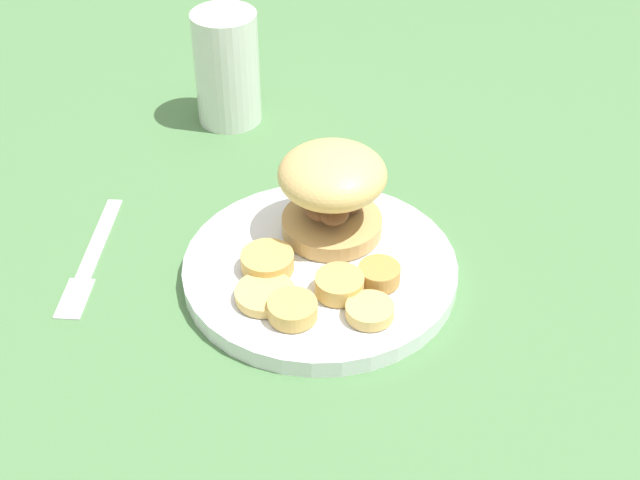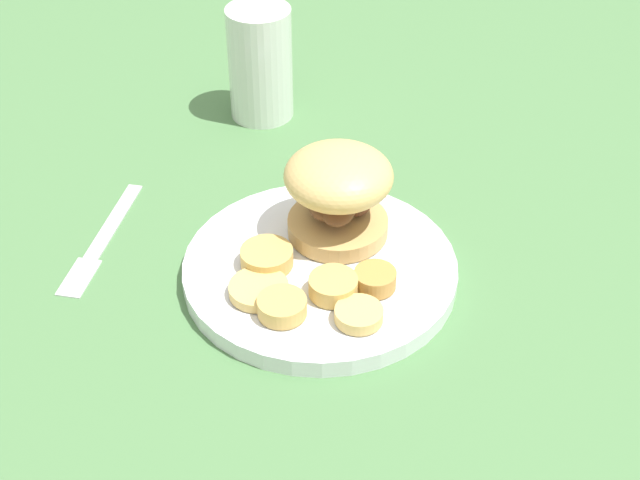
% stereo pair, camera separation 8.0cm
% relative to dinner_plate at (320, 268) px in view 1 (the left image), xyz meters
% --- Properties ---
extents(ground_plane, '(4.00, 4.00, 0.00)m').
position_rel_dinner_plate_xyz_m(ground_plane, '(0.00, 0.00, -0.01)').
color(ground_plane, '#4C7A47').
extents(dinner_plate, '(0.25, 0.25, 0.02)m').
position_rel_dinner_plate_xyz_m(dinner_plate, '(0.00, 0.00, 0.00)').
color(dinner_plate, white).
rests_on(dinner_plate, ground_plane).
extents(sandwich, '(0.10, 0.10, 0.09)m').
position_rel_dinner_plate_xyz_m(sandwich, '(0.03, 0.03, 0.06)').
color(sandwich, tan).
rests_on(sandwich, dinner_plate).
extents(potato_round_0, '(0.04, 0.04, 0.02)m').
position_rel_dinner_plate_xyz_m(potato_round_0, '(-0.01, -0.04, 0.02)').
color(potato_round_0, tan).
rests_on(potato_round_0, dinner_plate).
extents(potato_round_1, '(0.04, 0.04, 0.02)m').
position_rel_dinner_plate_xyz_m(potato_round_1, '(0.03, -0.05, 0.02)').
color(potato_round_1, '#BC8942').
rests_on(potato_round_1, dinner_plate).
extents(potato_round_2, '(0.04, 0.04, 0.01)m').
position_rel_dinner_plate_xyz_m(potato_round_2, '(-0.00, -0.08, 0.01)').
color(potato_round_2, '#DBB766').
rests_on(potato_round_2, dinner_plate).
extents(potato_round_3, '(0.05, 0.05, 0.01)m').
position_rel_dinner_plate_xyz_m(potato_round_3, '(-0.07, -0.02, 0.01)').
color(potato_round_3, '#DBB766').
rests_on(potato_round_3, dinner_plate).
extents(potato_round_4, '(0.05, 0.05, 0.02)m').
position_rel_dinner_plate_xyz_m(potato_round_4, '(-0.05, 0.02, 0.02)').
color(potato_round_4, tan).
rests_on(potato_round_4, dinner_plate).
extents(potato_round_5, '(0.04, 0.04, 0.02)m').
position_rel_dinner_plate_xyz_m(potato_round_5, '(-0.06, -0.05, 0.02)').
color(potato_round_5, tan).
rests_on(potato_round_5, dinner_plate).
extents(fork, '(0.12, 0.16, 0.00)m').
position_rel_dinner_plate_xyz_m(fork, '(-0.17, 0.13, -0.01)').
color(fork, silver).
rests_on(fork, ground_plane).
extents(drinking_glass, '(0.07, 0.07, 0.13)m').
position_rel_dinner_plate_xyz_m(drinking_glass, '(0.05, 0.30, 0.06)').
color(drinking_glass, silver).
rests_on(drinking_glass, ground_plane).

